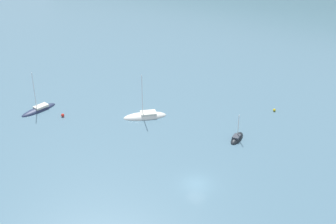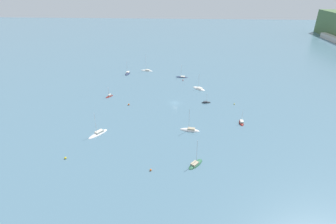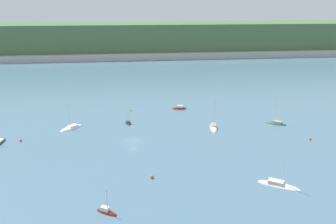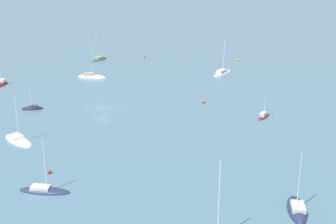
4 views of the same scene
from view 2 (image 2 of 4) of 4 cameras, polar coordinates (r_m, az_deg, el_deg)
ground_plane at (r=126.86m, az=1.56°, el=1.96°), size 600.00×600.00×0.00m
sailboat_0 at (r=169.50m, az=-8.78°, el=8.26°), size 7.36×3.03×9.25m
sailboat_1 at (r=144.46m, az=6.74°, el=5.03°), size 7.59×7.73×9.28m
sailboat_2 at (r=128.33m, az=8.27°, el=2.02°), size 2.20×4.70×5.20m
sailboat_3 at (r=161.37m, az=3.03°, el=7.58°), size 2.97×7.64×8.48m
sailboat_4 at (r=137.10m, az=-12.63°, el=3.34°), size 4.50×3.59×5.72m
sailboat_5 at (r=105.19m, az=-14.98°, el=-4.63°), size 8.73×7.01×10.04m
sailboat_6 at (r=86.86m, az=5.98°, el=-11.26°), size 6.89×6.00×9.80m
sailboat_7 at (r=104.34m, az=4.76°, el=-4.00°), size 3.44×8.13×10.32m
sailboat_8 at (r=173.65m, az=-4.63°, el=8.95°), size 4.19×8.31×10.99m
sailboat_9 at (r=113.48m, az=15.69°, el=-2.26°), size 5.73×2.21×6.49m
mooring_buoy_0 at (r=125.90m, az=-8.55°, el=1.64°), size 0.76×0.76×0.76m
mooring_buoy_1 at (r=155.93m, az=3.29°, el=6.95°), size 0.61×0.61×0.61m
mooring_buoy_2 at (r=129.22m, az=14.21°, el=1.71°), size 0.52×0.52×0.52m
mooring_buoy_3 at (r=84.09m, az=-3.79°, el=-12.46°), size 0.65×0.65×0.65m
mooring_buoy_4 at (r=95.06m, az=-21.43°, el=-9.29°), size 0.72×0.72×0.72m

